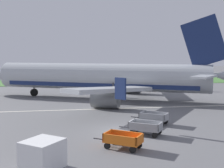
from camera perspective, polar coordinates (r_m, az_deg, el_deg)
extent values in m
plane|color=slate|center=(25.28, 2.15, -9.05)|extent=(220.00, 220.00, 0.00)
cube|color=#477A38|center=(74.38, -5.30, 0.96)|extent=(220.00, 28.00, 0.06)
cube|color=silver|center=(35.23, -1.11, -4.72)|extent=(120.00, 0.36, 0.01)
cylinder|color=#B2B7BC|center=(42.29, -2.25, 1.38)|extent=(28.75, 16.04, 3.70)
cube|color=navy|center=(42.38, -2.24, 0.01)|extent=(25.95, 14.60, 0.56)
cube|color=#B2B7BC|center=(33.20, 0.01, -1.05)|extent=(11.28, 10.77, 1.35)
cube|color=navy|center=(26.18, 1.61, -0.87)|extent=(0.90, 0.94, 1.90)
cylinder|color=slate|center=(35.22, -1.22, -2.86)|extent=(3.79, 3.26, 2.10)
cube|color=#B2B7BC|center=(49.39, 5.36, 1.25)|extent=(3.28, 13.12, 1.35)
cube|color=navy|center=(55.34, 9.30, 2.69)|extent=(1.11, 0.26, 1.90)
cylinder|color=slate|center=(48.24, 3.57, -0.46)|extent=(3.79, 3.26, 2.10)
cube|color=navy|center=(40.05, 17.01, 7.66)|extent=(5.57, 2.85, 6.88)
cube|color=#B2B7BC|center=(36.94, 17.20, 1.37)|extent=(4.86, 5.03, 0.24)
cube|color=#B2B7BC|center=(43.32, 17.04, 2.03)|extent=(2.42, 5.38, 0.24)
cylinder|color=#4C4C51|center=(46.79, -14.54, -0.30)|extent=(0.20, 0.20, 2.04)
cylinder|color=black|center=(46.91, -14.51, -1.54)|extent=(1.19, 0.87, 1.10)
cylinder|color=#4C4C51|center=(39.63, 0.20, -1.22)|extent=(0.20, 0.20, 2.04)
cylinder|color=black|center=(39.77, 0.20, -2.69)|extent=(1.19, 0.87, 1.10)
cylinder|color=#4C4C51|center=(43.85, 1.77, -0.53)|extent=(0.20, 0.20, 2.04)
cylinder|color=black|center=(43.97, 1.77, -1.85)|extent=(1.19, 0.87, 1.10)
cube|color=orange|center=(20.98, 2.11, -10.86)|extent=(2.85, 2.57, 0.08)
cube|color=orange|center=(20.32, 1.37, -10.50)|extent=(2.11, 1.50, 0.55)
cube|color=orange|center=(21.47, 2.82, -9.60)|extent=(2.11, 1.50, 0.55)
cube|color=orange|center=(21.38, -0.87, -9.66)|extent=(0.88, 1.21, 0.55)
cube|color=orange|center=(20.47, 5.25, -10.40)|extent=(0.88, 1.21, 0.55)
cylinder|color=#2D2D33|center=(21.75, -2.31, -10.37)|extent=(0.87, 0.63, 0.08)
cylinder|color=black|center=(20.96, -0.91, -11.63)|extent=(0.45, 0.38, 0.44)
cylinder|color=black|center=(21.92, 0.42, -10.83)|extent=(0.45, 0.38, 0.44)
cylinder|color=black|center=(20.23, 3.95, -12.30)|extent=(0.45, 0.38, 0.44)
cylinder|color=black|center=(21.22, 5.10, -11.42)|extent=(0.45, 0.38, 0.44)
cube|color=gray|center=(24.47, 6.37, -8.44)|extent=(2.86, 2.55, 0.08)
cube|color=gray|center=(23.79, 5.88, -8.07)|extent=(2.14, 1.47, 0.55)
cube|color=gray|center=(24.99, 6.85, -7.39)|extent=(2.14, 1.47, 0.55)
cube|color=gray|center=(24.78, 3.72, -7.47)|extent=(0.86, 1.22, 0.55)
cube|color=gray|center=(24.05, 9.12, -7.95)|extent=(0.86, 1.22, 0.55)
cylinder|color=#2D2D33|center=(25.08, 2.42, -8.14)|extent=(0.88, 0.62, 0.08)
cylinder|color=black|center=(24.32, 3.82, -9.13)|extent=(0.45, 0.38, 0.44)
cylinder|color=black|center=(25.34, 4.73, -8.52)|extent=(0.45, 0.38, 0.44)
cylinder|color=black|center=(23.75, 8.11, -9.56)|extent=(0.45, 0.38, 0.44)
cylinder|color=black|center=(24.79, 8.86, -8.90)|extent=(0.45, 0.38, 0.44)
cube|color=gray|center=(28.14, 7.93, -6.54)|extent=(2.84, 2.62, 0.08)
cube|color=gray|center=(27.47, 7.47, -6.17)|extent=(2.06, 1.58, 0.55)
cube|color=gray|center=(28.67, 8.38, -5.67)|extent=(2.06, 1.58, 0.55)
cube|color=gray|center=(28.49, 5.66, -5.71)|extent=(0.92, 1.18, 0.55)
cube|color=gray|center=(27.70, 10.29, -6.12)|extent=(0.92, 1.18, 0.55)
cylinder|color=#2D2D33|center=(28.79, 4.54, -6.30)|extent=(0.85, 0.66, 0.08)
cylinder|color=black|center=(28.01, 5.71, -7.12)|extent=(0.45, 0.39, 0.44)
cylinder|color=black|center=(29.02, 6.55, -6.66)|extent=(0.45, 0.39, 0.44)
cylinder|color=black|center=(27.38, 9.38, -7.47)|extent=(0.45, 0.39, 0.44)
cylinder|color=black|center=(28.42, 10.10, -6.99)|extent=(0.45, 0.39, 0.44)
cube|color=white|center=(16.28, -12.98, -12.85)|extent=(2.51, 2.54, 1.50)
cube|color=#19232D|center=(16.76, -15.07, -11.81)|extent=(1.06, 1.32, 0.67)
cylinder|color=black|center=(17.21, -10.96, -15.11)|extent=(0.81, 0.73, 0.80)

